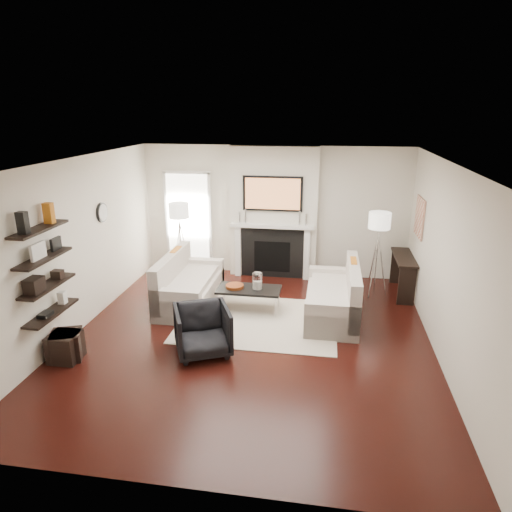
# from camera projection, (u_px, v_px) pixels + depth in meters

# --- Properties ---
(room_envelope) EXTENTS (6.00, 6.00, 6.00)m
(room_envelope) POSITION_uv_depth(u_px,v_px,m) (250.00, 256.00, 6.67)
(room_envelope) COLOR black
(room_envelope) RESTS_ON ground
(chimney_breast) EXTENTS (1.80, 0.25, 2.70)m
(chimney_breast) POSITION_uv_depth(u_px,v_px,m) (273.00, 213.00, 9.37)
(chimney_breast) COLOR silver
(chimney_breast) RESTS_ON floor
(fireplace_surround) EXTENTS (1.30, 0.02, 1.04)m
(fireplace_surround) POSITION_uv_depth(u_px,v_px,m) (272.00, 253.00, 9.50)
(fireplace_surround) COLOR black
(fireplace_surround) RESTS_ON floor
(firebox) EXTENTS (0.75, 0.02, 0.65)m
(firebox) POSITION_uv_depth(u_px,v_px,m) (272.00, 257.00, 9.52)
(firebox) COLOR black
(firebox) RESTS_ON floor
(mantel_pilaster_l) EXTENTS (0.12, 0.08, 1.10)m
(mantel_pilaster_l) POSITION_uv_depth(u_px,v_px,m) (238.00, 251.00, 9.57)
(mantel_pilaster_l) COLOR white
(mantel_pilaster_l) RESTS_ON floor
(mantel_pilaster_r) EXTENTS (0.12, 0.08, 1.10)m
(mantel_pilaster_r) POSITION_uv_depth(u_px,v_px,m) (307.00, 254.00, 9.36)
(mantel_pilaster_r) COLOR white
(mantel_pilaster_r) RESTS_ON floor
(mantel_shelf) EXTENTS (1.70, 0.18, 0.07)m
(mantel_shelf) POSITION_uv_depth(u_px,v_px,m) (272.00, 226.00, 9.27)
(mantel_shelf) COLOR white
(mantel_shelf) RESTS_ON chimney_breast
(tv_body) EXTENTS (1.20, 0.06, 0.70)m
(tv_body) POSITION_uv_depth(u_px,v_px,m) (273.00, 194.00, 9.09)
(tv_body) COLOR black
(tv_body) RESTS_ON chimney_breast
(tv_screen) EXTENTS (1.10, 0.00, 0.62)m
(tv_screen) POSITION_uv_depth(u_px,v_px,m) (272.00, 194.00, 9.06)
(tv_screen) COLOR #BF723F
(tv_screen) RESTS_ON tv_body
(candlestick_l_tall) EXTENTS (0.04, 0.04, 0.30)m
(candlestick_l_tall) POSITION_uv_depth(u_px,v_px,m) (246.00, 216.00, 9.30)
(candlestick_l_tall) COLOR silver
(candlestick_l_tall) RESTS_ON mantel_shelf
(candlestick_l_short) EXTENTS (0.04, 0.04, 0.24)m
(candlestick_l_short) POSITION_uv_depth(u_px,v_px,m) (239.00, 217.00, 9.33)
(candlestick_l_short) COLOR silver
(candlestick_l_short) RESTS_ON mantel_shelf
(candlestick_r_tall) EXTENTS (0.04, 0.04, 0.30)m
(candlestick_r_tall) POSITION_uv_depth(u_px,v_px,m) (299.00, 218.00, 9.14)
(candlestick_r_tall) COLOR silver
(candlestick_r_tall) RESTS_ON mantel_shelf
(candlestick_r_short) EXTENTS (0.04, 0.04, 0.24)m
(candlestick_r_short) POSITION_uv_depth(u_px,v_px,m) (306.00, 220.00, 9.13)
(candlestick_r_short) COLOR silver
(candlestick_r_short) RESTS_ON mantel_shelf
(hallway_panel) EXTENTS (0.90, 0.02, 2.10)m
(hallway_panel) POSITION_uv_depth(u_px,v_px,m) (189.00, 223.00, 9.84)
(hallway_panel) COLOR white
(hallway_panel) RESTS_ON floor
(door_trim_l) EXTENTS (0.06, 0.06, 2.16)m
(door_trim_l) POSITION_uv_depth(u_px,v_px,m) (167.00, 222.00, 9.89)
(door_trim_l) COLOR white
(door_trim_l) RESTS_ON floor
(door_trim_r) EXTENTS (0.06, 0.06, 2.16)m
(door_trim_r) POSITION_uv_depth(u_px,v_px,m) (210.00, 224.00, 9.75)
(door_trim_r) COLOR white
(door_trim_r) RESTS_ON floor
(door_trim_top) EXTENTS (1.02, 0.06, 0.06)m
(door_trim_top) POSITION_uv_depth(u_px,v_px,m) (186.00, 172.00, 9.49)
(door_trim_top) COLOR white
(door_trim_top) RESTS_ON wall_back
(rug) EXTENTS (2.60, 2.00, 0.01)m
(rug) POSITION_uv_depth(u_px,v_px,m) (258.00, 321.00, 7.65)
(rug) COLOR #C2B29F
(rug) RESTS_ON floor
(loveseat_left_base) EXTENTS (0.85, 1.80, 0.42)m
(loveseat_left_base) POSITION_uv_depth(u_px,v_px,m) (190.00, 293.00, 8.27)
(loveseat_left_base) COLOR beige
(loveseat_left_base) RESTS_ON floor
(loveseat_left_back) EXTENTS (0.18, 1.80, 0.80)m
(loveseat_left_back) POSITION_uv_depth(u_px,v_px,m) (172.00, 276.00, 8.22)
(loveseat_left_back) COLOR beige
(loveseat_left_back) RESTS_ON floor
(loveseat_left_arm_n) EXTENTS (0.85, 0.18, 0.60)m
(loveseat_left_arm_n) POSITION_uv_depth(u_px,v_px,m) (176.00, 307.00, 7.48)
(loveseat_left_arm_n) COLOR beige
(loveseat_left_arm_n) RESTS_ON floor
(loveseat_left_arm_s) EXTENTS (0.85, 0.18, 0.60)m
(loveseat_left_arm_s) POSITION_uv_depth(u_px,v_px,m) (202.00, 273.00, 9.00)
(loveseat_left_arm_s) COLOR beige
(loveseat_left_arm_s) RESTS_ON floor
(loveseat_left_cushion) EXTENTS (0.63, 1.44, 0.10)m
(loveseat_left_cushion) POSITION_uv_depth(u_px,v_px,m) (192.00, 280.00, 8.18)
(loveseat_left_cushion) COLOR beige
(loveseat_left_cushion) RESTS_ON loveseat_left_base
(pillow_left_orange) EXTENTS (0.10, 0.42, 0.42)m
(pillow_left_orange) POSITION_uv_depth(u_px,v_px,m) (176.00, 260.00, 8.44)
(pillow_left_orange) COLOR #B96616
(pillow_left_orange) RESTS_ON loveseat_left_cushion
(pillow_left_charcoal) EXTENTS (0.10, 0.40, 0.40)m
(pillow_left_charcoal) POSITION_uv_depth(u_px,v_px,m) (165.00, 271.00, 7.88)
(pillow_left_charcoal) COLOR black
(pillow_left_charcoal) RESTS_ON loveseat_left_cushion
(loveseat_right_base) EXTENTS (0.85, 1.80, 0.42)m
(loveseat_right_base) POSITION_uv_depth(u_px,v_px,m) (332.00, 305.00, 7.76)
(loveseat_right_base) COLOR beige
(loveseat_right_base) RESTS_ON floor
(loveseat_right_back) EXTENTS (0.18, 1.80, 0.80)m
(loveseat_right_back) POSITION_uv_depth(u_px,v_px,m) (353.00, 289.00, 7.61)
(loveseat_right_back) COLOR beige
(loveseat_right_back) RESTS_ON floor
(loveseat_right_arm_n) EXTENTS (0.85, 0.18, 0.60)m
(loveseat_right_arm_n) POSITION_uv_depth(u_px,v_px,m) (332.00, 321.00, 6.97)
(loveseat_right_arm_n) COLOR beige
(loveseat_right_arm_n) RESTS_ON floor
(loveseat_right_arm_s) EXTENTS (0.85, 0.18, 0.60)m
(loveseat_right_arm_s) POSITION_uv_depth(u_px,v_px,m) (332.00, 283.00, 8.49)
(loveseat_right_arm_s) COLOR beige
(loveseat_right_arm_s) RESTS_ON floor
(loveseat_right_cushion) EXTENTS (0.63, 1.44, 0.10)m
(loveseat_right_cushion) POSITION_uv_depth(u_px,v_px,m) (329.00, 291.00, 7.68)
(loveseat_right_cushion) COLOR beige
(loveseat_right_cushion) RESTS_ON loveseat_right_base
(pillow_right_orange) EXTENTS (0.10, 0.42, 0.42)m
(pillow_right_orange) POSITION_uv_depth(u_px,v_px,m) (353.00, 272.00, 7.83)
(pillow_right_orange) COLOR #B96616
(pillow_right_orange) RESTS_ON loveseat_right_cushion
(pillow_right_charcoal) EXTENTS (0.10, 0.40, 0.40)m
(pillow_right_charcoal) POSITION_uv_depth(u_px,v_px,m) (354.00, 285.00, 7.27)
(pillow_right_charcoal) COLOR black
(pillow_right_charcoal) RESTS_ON loveseat_right_cushion
(coffee_table) EXTENTS (1.10, 0.55, 0.04)m
(coffee_table) POSITION_uv_depth(u_px,v_px,m) (249.00, 289.00, 7.93)
(coffee_table) COLOR black
(coffee_table) RESTS_ON floor
(coffee_leg_nw) EXTENTS (0.02, 0.02, 0.38)m
(coffee_leg_nw) POSITION_uv_depth(u_px,v_px,m) (218.00, 304.00, 7.86)
(coffee_leg_nw) COLOR silver
(coffee_leg_nw) RESTS_ON floor
(coffee_leg_ne) EXTENTS (0.02, 0.02, 0.38)m
(coffee_leg_ne) POSITION_uv_depth(u_px,v_px,m) (276.00, 308.00, 7.71)
(coffee_leg_ne) COLOR silver
(coffee_leg_ne) RESTS_ON floor
(coffee_leg_sw) EXTENTS (0.02, 0.02, 0.38)m
(coffee_leg_sw) POSITION_uv_depth(u_px,v_px,m) (224.00, 294.00, 8.28)
(coffee_leg_sw) COLOR silver
(coffee_leg_sw) RESTS_ON floor
(coffee_leg_se) EXTENTS (0.02, 0.02, 0.38)m
(coffee_leg_se) POSITION_uv_depth(u_px,v_px,m) (279.00, 297.00, 8.13)
(coffee_leg_se) COLOR silver
(coffee_leg_se) RESTS_ON floor
(hurricane_glass) EXTENTS (0.17, 0.17, 0.30)m
(hurricane_glass) POSITION_uv_depth(u_px,v_px,m) (257.00, 281.00, 7.86)
(hurricane_glass) COLOR white
(hurricane_glass) RESTS_ON coffee_table
(hurricane_candle) EXTENTS (0.10, 0.10, 0.15)m
(hurricane_candle) POSITION_uv_depth(u_px,v_px,m) (257.00, 285.00, 7.88)
(hurricane_candle) COLOR white
(hurricane_candle) RESTS_ON coffee_table
(copper_bowl) EXTENTS (0.32, 0.32, 0.05)m
(copper_bowl) POSITION_uv_depth(u_px,v_px,m) (235.00, 286.00, 7.95)
(copper_bowl) COLOR #9D431A
(copper_bowl) RESTS_ON coffee_table
(armchair) EXTENTS (0.98, 0.96, 0.78)m
(armchair) POSITION_uv_depth(u_px,v_px,m) (203.00, 328.00, 6.56)
(armchair) COLOR black
(armchair) RESTS_ON floor
(lamp_left_post) EXTENTS (0.02, 0.02, 1.20)m
(lamp_left_post) POSITION_uv_depth(u_px,v_px,m) (181.00, 251.00, 9.40)
(lamp_left_post) COLOR silver
(lamp_left_post) RESTS_ON floor
(lamp_left_shade) EXTENTS (0.40, 0.40, 0.30)m
(lamp_left_shade) POSITION_uv_depth(u_px,v_px,m) (179.00, 210.00, 9.14)
(lamp_left_shade) COLOR white
(lamp_left_shade) RESTS_ON lamp_left_post
(lamp_left_leg_a) EXTENTS (0.25, 0.02, 1.23)m
(lamp_left_leg_a) POSITION_uv_depth(u_px,v_px,m) (186.00, 251.00, 9.39)
(lamp_left_leg_a) COLOR silver
(lamp_left_leg_a) RESTS_ON floor
(lamp_left_leg_b) EXTENTS (0.14, 0.22, 1.23)m
(lamp_left_leg_b) POSITION_uv_depth(u_px,v_px,m) (180.00, 249.00, 9.50)
(lamp_left_leg_b) COLOR silver
(lamp_left_leg_b) RESTS_ON floor
(lamp_left_leg_c) EXTENTS (0.14, 0.22, 1.23)m
(lamp_left_leg_c) POSITION_uv_depth(u_px,v_px,m) (177.00, 252.00, 9.32)
(lamp_left_leg_c) COLOR silver
(lamp_left_leg_c) RESTS_ON floor
(lamp_right_post) EXTENTS (0.02, 0.02, 1.20)m
(lamp_right_post) POSITION_uv_depth(u_px,v_px,m) (376.00, 264.00, 8.58)
(lamp_right_post) COLOR silver
(lamp_right_post) RESTS_ON floor
(lamp_right_shade) EXTENTS (0.40, 0.40, 0.30)m
(lamp_right_shade) POSITION_uv_depth(u_px,v_px,m) (380.00, 221.00, 8.32)
(lamp_right_shade) COLOR white
(lamp_right_shade) RESTS_ON lamp_right_post
(lamp_right_leg_a) EXTENTS (0.25, 0.02, 1.23)m
(lamp_right_leg_a) POSITION_uv_depth(u_px,v_px,m) (382.00, 265.00, 8.57)
(lamp_right_leg_a) COLOR silver
(lamp_right_leg_a) RESTS_ON floor
(lamp_right_leg_b) EXTENTS (0.14, 0.22, 1.23)m
(lamp_right_leg_b) POSITION_uv_depth(u_px,v_px,m) (373.00, 263.00, 8.68)
(lamp_right_leg_b) COLOR silver
(lamp_right_leg_b) RESTS_ON floor
(lamp_right_leg_c) EXTENTS (0.14, 0.22, 1.23)m
(lamp_right_leg_c) POSITION_uv_depth(u_px,v_px,m) (373.00, 266.00, 8.50)
(lamp_right_leg_c) COLOR silver
(lamp_right_leg_c) RESTS_ON floor
(console_top) EXTENTS (0.35, 1.20, 0.04)m
(console_top) POSITION_uv_depth(u_px,v_px,m) (404.00, 257.00, 8.58)
(console_top) COLOR black
(console_top) RESTS_ON floor
(console_leg_n) EXTENTS (0.30, 0.04, 0.71)m
(console_leg_n) POSITION_uv_depth(u_px,v_px,m) (407.00, 287.00, 8.18)
(console_leg_n) COLOR black
(console_leg_n) RESTS_ON floor
(console_leg_s) EXTENTS (0.30, 0.04, 0.71)m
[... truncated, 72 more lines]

